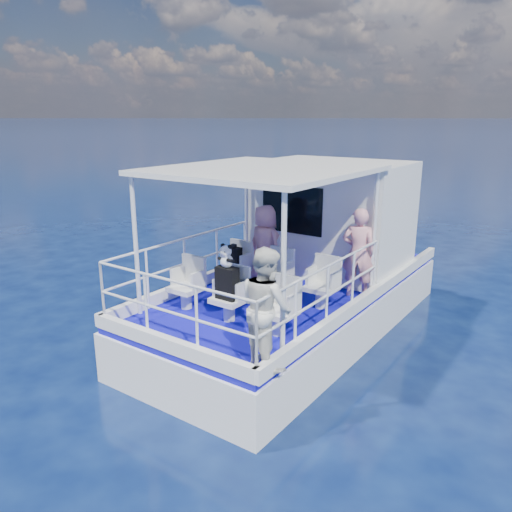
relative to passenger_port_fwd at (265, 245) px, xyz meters
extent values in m
plane|color=#08133C|center=(0.54, -0.67, -1.65)|extent=(2000.00, 2000.00, 0.00)
cube|color=white|center=(0.54, 0.33, -1.65)|extent=(3.00, 7.00, 1.60)
cube|color=#0F0B99|center=(0.54, 0.33, -0.80)|extent=(2.90, 6.90, 0.10)
cube|color=white|center=(0.54, 1.63, 0.35)|extent=(2.85, 2.00, 2.20)
cube|color=white|center=(0.54, -0.87, 1.49)|extent=(3.00, 3.20, 0.08)
cylinder|color=white|center=(-0.81, -2.37, 0.35)|extent=(0.07, 0.07, 2.20)
cylinder|color=white|center=(1.89, -2.37, 0.35)|extent=(0.07, 0.07, 2.20)
cylinder|color=white|center=(-0.81, 0.53, 0.35)|extent=(0.07, 0.07, 2.20)
cylinder|color=white|center=(1.89, 0.53, 0.35)|extent=(0.07, 0.07, 2.20)
cube|color=silver|center=(-0.36, -0.47, -0.56)|extent=(0.48, 0.46, 0.38)
cube|color=silver|center=(0.54, -0.47, -0.56)|extent=(0.48, 0.46, 0.38)
cube|color=silver|center=(1.44, -0.47, -0.56)|extent=(0.48, 0.46, 0.38)
cube|color=silver|center=(-0.36, -1.77, -0.56)|extent=(0.48, 0.46, 0.38)
cube|color=silver|center=(0.54, -1.77, -0.56)|extent=(0.48, 0.46, 0.38)
cube|color=silver|center=(1.44, -1.77, -0.56)|extent=(0.48, 0.46, 0.38)
imported|color=pink|center=(0.00, 0.00, 0.00)|extent=(0.63, 0.50, 1.50)
imported|color=pink|center=(1.68, 0.41, 0.03)|extent=(0.66, 0.53, 1.57)
imported|color=silver|center=(1.79, -2.60, 0.02)|extent=(0.93, 0.85, 1.54)
cube|color=black|center=(-0.35, -0.50, -0.18)|extent=(0.29, 0.17, 0.39)
cube|color=black|center=(0.56, -1.83, -0.12)|extent=(0.33, 0.19, 0.50)
cube|color=black|center=(-0.35, -0.49, 0.05)|extent=(0.10, 0.06, 0.06)
camera|label=1|loc=(5.03, -7.39, 2.30)|focal=35.00mm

